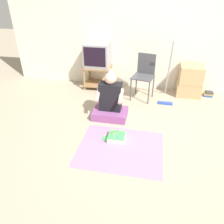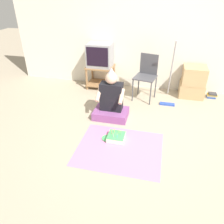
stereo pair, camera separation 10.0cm
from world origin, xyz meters
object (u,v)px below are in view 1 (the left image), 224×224
at_px(birthday_cake, 117,137).
at_px(folding_chair, 144,73).
at_px(dust_mop, 167,84).
at_px(paper_plate, 108,138).
at_px(cardboard_box_stack, 190,81).
at_px(book_pile, 208,94).
at_px(person_seated, 110,102).
at_px(tv, 97,55).

bearing_deg(birthday_cake, folding_chair, 79.86).
height_order(dust_mop, paper_plate, dust_mop).
distance_m(cardboard_box_stack, book_pile, 0.49).
relative_size(cardboard_box_stack, book_pile, 3.30).
xyz_separation_m(dust_mop, person_seated, (-0.96, -0.80, -0.07)).
xyz_separation_m(folding_chair, book_pile, (1.34, 0.31, -0.47)).
xyz_separation_m(person_seated, paper_plate, (0.09, -0.64, -0.28)).
bearing_deg(cardboard_box_stack, person_seated, -140.37).
height_order(birthday_cake, paper_plate, birthday_cake).
height_order(tv, book_pile, tv).
xyz_separation_m(person_seated, birthday_cake, (0.23, -0.63, -0.25)).
bearing_deg(paper_plate, book_pile, 46.50).
relative_size(cardboard_box_stack, birthday_cake, 2.51).
xyz_separation_m(folding_chair, cardboard_box_stack, (0.92, 0.30, -0.21)).
height_order(cardboard_box_stack, book_pile, cardboard_box_stack).
distance_m(folding_chair, birthday_cake, 1.60).
xyz_separation_m(birthday_cake, paper_plate, (-0.13, -0.01, -0.04)).
bearing_deg(cardboard_box_stack, book_pile, 2.58).
xyz_separation_m(folding_chair, paper_plate, (-0.40, -1.52, -0.51)).
height_order(book_pile, paper_plate, book_pile).
height_order(cardboard_box_stack, birthday_cake, cardboard_box_stack).
xyz_separation_m(folding_chair, person_seated, (-0.50, -0.88, -0.23)).
xyz_separation_m(cardboard_box_stack, birthday_cake, (-1.19, -1.80, -0.26)).
relative_size(cardboard_box_stack, paper_plate, 3.70).
bearing_deg(dust_mop, cardboard_box_stack, 38.87).
relative_size(dust_mop, paper_plate, 7.13).
distance_m(cardboard_box_stack, birthday_cake, 2.18).
relative_size(tv, folding_chair, 0.58).
height_order(cardboard_box_stack, person_seated, person_seated).
distance_m(dust_mop, paper_plate, 1.72).
bearing_deg(book_pile, birthday_cake, -131.42).
height_order(folding_chair, birthday_cake, folding_chair).
distance_m(book_pile, birthday_cake, 2.43).
height_order(folding_chair, book_pile, folding_chair).
relative_size(folding_chair, book_pile, 4.60).
bearing_deg(person_seated, paper_plate, -81.71).
xyz_separation_m(book_pile, paper_plate, (-1.74, -1.84, -0.04)).
bearing_deg(folding_chair, person_seated, -119.54).
bearing_deg(paper_plate, folding_chair, 75.12).
relative_size(folding_chair, person_seated, 0.99).
distance_m(folding_chair, paper_plate, 1.66).
bearing_deg(person_seated, book_pile, 33.01).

